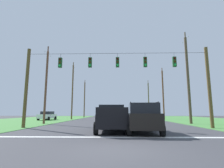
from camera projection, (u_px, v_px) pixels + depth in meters
ground_plane at (117, 150)px, 6.57m from camera, size 120.00×120.00×0.00m
stop_bar_stripe at (117, 137)px, 9.94m from camera, size 14.71×0.45×0.01m
lane_dash_0 at (117, 128)px, 15.86m from camera, size 2.50×0.15×0.01m
lane_dash_1 at (117, 123)px, 23.54m from camera, size 2.50×0.15×0.01m
lane_dash_2 at (117, 121)px, 29.24m from camera, size 2.50×0.15×0.01m
lane_dash_3 at (117, 119)px, 36.44m from camera, size 2.50×0.15×0.01m
overhead_signal_span at (117, 81)px, 16.18m from camera, size 17.09×0.31×7.41m
pickup_truck at (111, 118)px, 13.08m from camera, size 2.49×5.49×1.95m
suv_black at (143, 117)px, 12.10m from camera, size 2.37×4.87×2.05m
distant_car_crossing_white at (47, 116)px, 31.09m from camera, size 2.22×4.40×1.52m
utility_pole_mid_right at (188, 78)px, 21.91m from camera, size 0.33×1.93×11.71m
utility_pole_far_right at (163, 94)px, 34.57m from camera, size 0.29×1.62×10.20m
utility_pole_near_left at (149, 99)px, 47.46m from camera, size 0.26×1.91×9.98m
utility_pole_far_left at (46, 85)px, 21.64m from camera, size 0.26×1.88×9.73m
utility_pole_distant_right at (72, 90)px, 34.50m from camera, size 0.27×1.77×11.34m
utility_pole_distant_left at (84, 99)px, 47.88m from camera, size 0.30×1.95×10.16m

